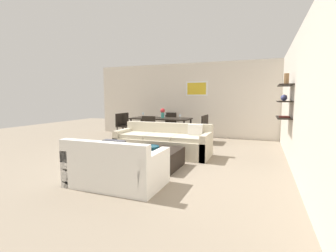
{
  "coord_description": "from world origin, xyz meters",
  "views": [
    {
      "loc": [
        2.43,
        -5.29,
        1.42
      ],
      "look_at": [
        0.3,
        0.2,
        0.75
      ],
      "focal_mm": 26.16,
      "sensor_mm": 36.0,
      "label": 1
    }
  ],
  "objects_px": {
    "decorative_bowl": "(151,147)",
    "wine_glass_right_near": "(180,116)",
    "dining_table": "(161,120)",
    "dining_chair_head": "(170,123)",
    "loveseat_white": "(116,168)",
    "dining_chair_right_near": "(200,127)",
    "wine_glass_head": "(165,114)",
    "sofa_beige": "(163,143)",
    "dining_chair_right_far": "(203,126)",
    "coffee_table": "(153,158)",
    "dining_chair_foot": "(150,128)",
    "centerpiece_vase": "(163,112)",
    "wine_glass_left_far": "(143,114)",
    "candle_jar": "(163,148)",
    "dining_chair_left_near": "(122,124)",
    "dining_chair_left_far": "(128,123)"
  },
  "relations": [
    {
      "from": "wine_glass_left_far",
      "to": "loveseat_white",
      "type": "bearing_deg",
      "value": -68.4
    },
    {
      "from": "dining_table",
      "to": "wine_glass_right_near",
      "type": "relative_size",
      "value": 13.62
    },
    {
      "from": "dining_chair_left_near",
      "to": "centerpiece_vase",
      "type": "distance_m",
      "value": 1.54
    },
    {
      "from": "dining_chair_left_near",
      "to": "decorative_bowl",
      "type": "bearing_deg",
      "value": -49.84
    },
    {
      "from": "dining_chair_foot",
      "to": "wine_glass_head",
      "type": "relative_size",
      "value": 5.69
    },
    {
      "from": "dining_chair_foot",
      "to": "dining_chair_right_near",
      "type": "bearing_deg",
      "value": 24.72
    },
    {
      "from": "wine_glass_right_near",
      "to": "centerpiece_vase",
      "type": "bearing_deg",
      "value": 166.45
    },
    {
      "from": "wine_glass_head",
      "to": "dining_table",
      "type": "bearing_deg",
      "value": -90.0
    },
    {
      "from": "decorative_bowl",
      "to": "wine_glass_right_near",
      "type": "relative_size",
      "value": 2.36
    },
    {
      "from": "wine_glass_left_far",
      "to": "centerpiece_vase",
      "type": "distance_m",
      "value": 0.78
    },
    {
      "from": "dining_chair_left_near",
      "to": "wine_glass_head",
      "type": "bearing_deg",
      "value": 22.46
    },
    {
      "from": "dining_chair_left_far",
      "to": "dining_chair_head",
      "type": "xyz_separation_m",
      "value": [
        1.42,
        0.65,
        0.0
      ]
    },
    {
      "from": "sofa_beige",
      "to": "dining_chair_right_near",
      "type": "distance_m",
      "value": 1.92
    },
    {
      "from": "decorative_bowl",
      "to": "wine_glass_left_far",
      "type": "relative_size",
      "value": 2.1
    },
    {
      "from": "decorative_bowl",
      "to": "candle_jar",
      "type": "height_order",
      "value": "decorative_bowl"
    },
    {
      "from": "candle_jar",
      "to": "centerpiece_vase",
      "type": "distance_m",
      "value": 3.57
    },
    {
      "from": "dining_chair_right_near",
      "to": "loveseat_white",
      "type": "bearing_deg",
      "value": -95.15
    },
    {
      "from": "wine_glass_head",
      "to": "centerpiece_vase",
      "type": "relative_size",
      "value": 0.47
    },
    {
      "from": "centerpiece_vase",
      "to": "sofa_beige",
      "type": "bearing_deg",
      "value": -67.08
    },
    {
      "from": "dining_chair_right_near",
      "to": "wine_glass_left_far",
      "type": "bearing_deg",
      "value": 171.77
    },
    {
      "from": "coffee_table",
      "to": "dining_table",
      "type": "xyz_separation_m",
      "value": [
        -1.17,
        3.17,
        0.49
      ]
    },
    {
      "from": "coffee_table",
      "to": "dining_chair_right_near",
      "type": "bearing_deg",
      "value": 85.22
    },
    {
      "from": "coffee_table",
      "to": "dining_table",
      "type": "bearing_deg",
      "value": 110.22
    },
    {
      "from": "sofa_beige",
      "to": "dining_chair_right_far",
      "type": "xyz_separation_m",
      "value": [
        0.48,
        2.25,
        0.21
      ]
    },
    {
      "from": "dining_chair_right_near",
      "to": "dining_table",
      "type": "bearing_deg",
      "value": 171.95
    },
    {
      "from": "dining_chair_left_far",
      "to": "dining_table",
      "type": "bearing_deg",
      "value": -8.05
    },
    {
      "from": "dining_chair_right_far",
      "to": "wine_glass_left_far",
      "type": "bearing_deg",
      "value": -177.6
    },
    {
      "from": "coffee_table",
      "to": "dining_chair_foot",
      "type": "xyz_separation_m",
      "value": [
        -1.17,
        2.32,
        0.31
      ]
    },
    {
      "from": "dining_chair_right_near",
      "to": "wine_glass_left_far",
      "type": "relative_size",
      "value": 5.29
    },
    {
      "from": "dining_table",
      "to": "centerpiece_vase",
      "type": "xyz_separation_m",
      "value": [
        0.04,
        0.06,
        0.26
      ]
    },
    {
      "from": "dining_chair_right_near",
      "to": "wine_glass_head",
      "type": "height_order",
      "value": "wine_glass_head"
    },
    {
      "from": "sofa_beige",
      "to": "dining_chair_foot",
      "type": "xyz_separation_m",
      "value": [
        -0.93,
        1.2,
        0.21
      ]
    },
    {
      "from": "dining_chair_foot",
      "to": "centerpiece_vase",
      "type": "distance_m",
      "value": 1.01
    },
    {
      "from": "dining_chair_right_far",
      "to": "wine_glass_left_far",
      "type": "relative_size",
      "value": 5.29
    },
    {
      "from": "dining_chair_head",
      "to": "loveseat_white",
      "type": "bearing_deg",
      "value": -78.72
    },
    {
      "from": "dining_chair_head",
      "to": "dining_chair_left_near",
      "type": "bearing_deg",
      "value": -143.38
    },
    {
      "from": "loveseat_white",
      "to": "centerpiece_vase",
      "type": "bearing_deg",
      "value": 102.72
    },
    {
      "from": "sofa_beige",
      "to": "dining_chair_head",
      "type": "height_order",
      "value": "dining_chair_head"
    },
    {
      "from": "candle_jar",
      "to": "dining_table",
      "type": "height_order",
      "value": "dining_table"
    },
    {
      "from": "loveseat_white",
      "to": "wine_glass_right_near",
      "type": "bearing_deg",
      "value": 94.17
    },
    {
      "from": "coffee_table",
      "to": "wine_glass_head",
      "type": "relative_size",
      "value": 6.92
    },
    {
      "from": "dining_chair_left_near",
      "to": "dining_chair_head",
      "type": "height_order",
      "value": "same"
    },
    {
      "from": "wine_glass_left_far",
      "to": "sofa_beige",
      "type": "bearing_deg",
      "value": -52.38
    },
    {
      "from": "loveseat_white",
      "to": "wine_glass_head",
      "type": "distance_m",
      "value": 4.89
    },
    {
      "from": "dining_table",
      "to": "wine_glass_head",
      "type": "distance_m",
      "value": 0.42
    },
    {
      "from": "decorative_bowl",
      "to": "dining_table",
      "type": "relative_size",
      "value": 0.17
    },
    {
      "from": "coffee_table",
      "to": "dining_chair_left_near",
      "type": "distance_m",
      "value": 3.95
    },
    {
      "from": "dining_table",
      "to": "dining_chair_foot",
      "type": "distance_m",
      "value": 0.87
    },
    {
      "from": "dining_chair_foot",
      "to": "wine_glass_left_far",
      "type": "bearing_deg",
      "value": 127.22
    },
    {
      "from": "wine_glass_left_far",
      "to": "dining_chair_left_far",
      "type": "bearing_deg",
      "value": 172.5
    }
  ]
}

